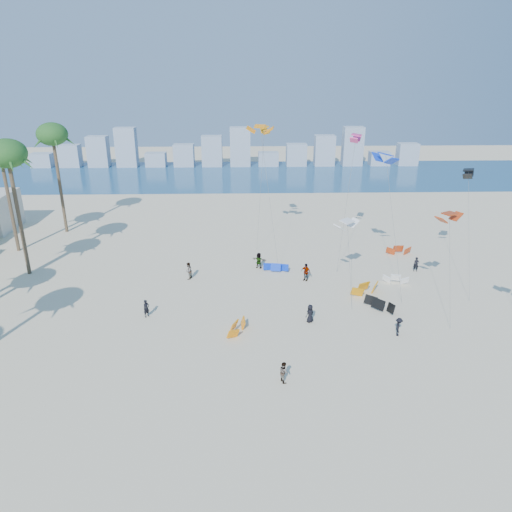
{
  "coord_description": "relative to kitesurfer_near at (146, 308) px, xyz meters",
  "views": [
    {
      "loc": [
        1.86,
        -24.47,
        20.53
      ],
      "look_at": [
        3.0,
        16.0,
        4.5
      ],
      "focal_mm": 33.62,
      "sensor_mm": 36.0,
      "label": 1
    }
  ],
  "objects": [
    {
      "name": "flying_kites",
      "position": [
        20.81,
        8.94,
        10.64
      ],
      "size": [
        24.45,
        26.14,
        15.21
      ],
      "color": "white",
      "rests_on": "ground"
    },
    {
      "name": "kitesurfer_near",
      "position": [
        0.0,
        0.0,
        0.0
      ],
      "size": [
        0.69,
        0.69,
        1.61
      ],
      "primitive_type": "imported",
      "rotation": [
        0.0,
        0.0,
        0.79
      ],
      "color": "black",
      "rests_on": "ground"
    },
    {
      "name": "kitesurfer_mid",
      "position": [
        11.28,
        -9.65,
        -0.04
      ],
      "size": [
        0.8,
        0.9,
        1.54
      ],
      "primitive_type": "imported",
      "rotation": [
        0.0,
        0.0,
        1.92
      ],
      "color": "gray",
      "rests_on": "ground"
    },
    {
      "name": "ocean",
      "position": [
        6.7,
        58.89,
        -0.8
      ],
      "size": [
        220.0,
        220.0,
        0.0
      ],
      "primitive_type": "plane",
      "color": "navy",
      "rests_on": "ground"
    },
    {
      "name": "grounded_kites",
      "position": [
        18.81,
        5.12,
        -0.33
      ],
      "size": [
        21.73,
        19.58,
        1.03
      ],
      "color": "orange",
      "rests_on": "ground"
    },
    {
      "name": "ground",
      "position": [
        6.7,
        -13.11,
        -0.81
      ],
      "size": [
        220.0,
        220.0,
        0.0
      ],
      "primitive_type": "plane",
      "color": "beige",
      "rests_on": "ground"
    },
    {
      "name": "distant_skyline",
      "position": [
        5.52,
        68.89,
        2.28
      ],
      "size": [
        85.0,
        3.0,
        8.4
      ],
      "color": "#9EADBF",
      "rests_on": "ground"
    },
    {
      "name": "kitesurfers_far",
      "position": [
        13.08,
        5.51,
        0.06
      ],
      "size": [
        25.0,
        15.63,
        1.86
      ],
      "color": "black",
      "rests_on": "ground"
    }
  ]
}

